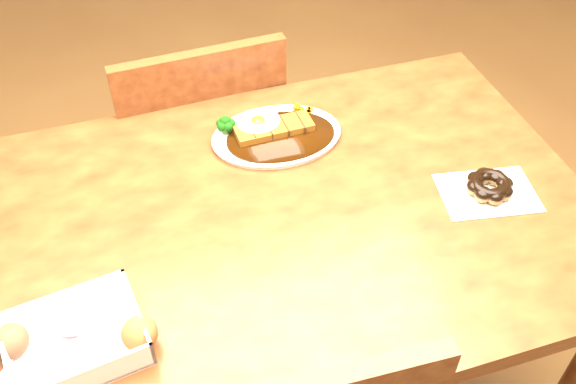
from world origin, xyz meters
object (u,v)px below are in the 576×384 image
object	(u,v)px
chair_far	(200,153)
katsu_curry_plate	(274,133)
table	(281,248)
pon_de_ring	(489,186)
donut_box	(72,341)

from	to	relation	value
chair_far	katsu_curry_plate	size ratio (longest dim) A/B	3.11
chair_far	table	bearing A→B (deg)	94.46
table	chair_far	size ratio (longest dim) A/B	1.38
table	pon_de_ring	xyz separation A→B (m)	(0.40, -0.07, 0.12)
katsu_curry_plate	chair_far	bearing A→B (deg)	110.86
table	donut_box	xyz separation A→B (m)	(-0.39, -0.19, 0.13)
table	chair_far	distance (m)	0.57
pon_de_ring	katsu_curry_plate	bearing A→B (deg)	140.30
katsu_curry_plate	pon_de_ring	bearing A→B (deg)	-39.70
table	donut_box	size ratio (longest dim) A/B	4.86
chair_far	donut_box	bearing A→B (deg)	62.99
katsu_curry_plate	pon_de_ring	distance (m)	0.45
chair_far	katsu_curry_plate	world-z (taller)	chair_far
donut_box	pon_de_ring	bearing A→B (deg)	8.38
table	pon_de_ring	bearing A→B (deg)	-9.88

